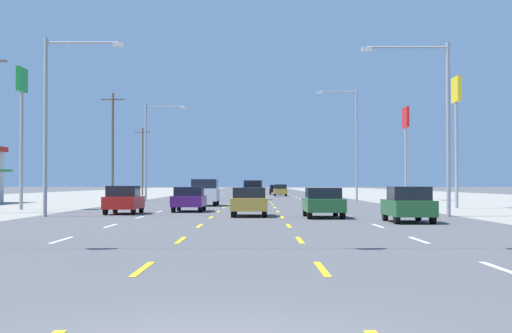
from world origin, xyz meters
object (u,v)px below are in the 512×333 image
object	(u,v)px
sedan_inner_left_far	(191,199)
hatchback_inner_right_distant_a	(283,190)
suv_center_turn_farthest	(255,190)
sedan_inner_right_distant_b	(278,189)
pole_sign_right_row_2	(408,128)
sedan_center_turn_mid	(252,201)
pole_sign_left_row_1	(24,105)
sedan_inner_right_near	(325,202)
streetlight_right_row_1	(355,137)
hatchback_far_left_midfar	(126,200)
streetlight_right_row_0	(441,114)
suv_inner_left_farther	(207,192)
pole_sign_right_row_1	(459,111)
streetlight_left_row_0	(56,112)
streetlight_left_row_1	(152,145)
hatchback_far_right_nearest	(411,204)

from	to	relation	value
sedan_inner_left_far	hatchback_inner_right_distant_a	size ratio (longest dim) A/B	1.15
suv_center_turn_farthest	sedan_inner_right_distant_b	world-z (taller)	suv_center_turn_farthest
pole_sign_right_row_2	sedan_inner_left_far	bearing A→B (deg)	-122.02
sedan_center_turn_mid	pole_sign_left_row_1	xyz separation A→B (m)	(-14.57, 9.45, 5.91)
sedan_inner_right_near	streetlight_right_row_1	size ratio (longest dim) A/B	0.42
sedan_inner_right_near	hatchback_far_left_midfar	bearing A→B (deg)	157.23
sedan_inner_left_far	sedan_inner_right_distant_b	size ratio (longest dim) A/B	1.00
sedan_inner_left_far	suv_center_turn_farthest	bearing A→B (deg)	83.51
sedan_inner_left_far	streetlight_right_row_0	xyz separation A→B (m)	(13.15, -6.91, 4.43)
sedan_inner_right_near	sedan_inner_right_distant_b	xyz separation A→B (m)	(-0.36, 77.17, 0.00)
sedan_inner_right_near	suv_inner_left_farther	xyz separation A→B (m)	(-7.10, 19.59, 0.27)
hatchback_far_left_midfar	pole_sign_right_row_1	bearing A→B (deg)	24.69
sedan_inner_right_near	sedan_inner_left_far	xyz separation A→B (m)	(-7.25, 7.97, 0.00)
sedan_center_turn_mid	streetlight_left_row_0	distance (m)	10.84
sedan_inner_left_far	sedan_inner_right_near	bearing A→B (deg)	-47.72
pole_sign_left_row_1	pole_sign_right_row_1	world-z (taller)	pole_sign_left_row_1
sedan_inner_right_near	hatchback_inner_right_distant_a	bearing A→B (deg)	90.07
streetlight_left_row_1	streetlight_right_row_1	size ratio (longest dim) A/B	0.86
suv_center_turn_farthest	suv_inner_left_farther	bearing A→B (deg)	-99.71
hatchback_inner_right_distant_a	suv_inner_left_farther	bearing A→B (deg)	-99.25
suv_center_turn_farthest	streetlight_left_row_1	world-z (taller)	streetlight_left_row_1
hatchback_far_right_nearest	suv_center_turn_farthest	distance (m)	45.19
sedan_center_turn_mid	hatchback_inner_right_distant_a	xyz separation A→B (m)	(3.55, 61.15, 0.03)
streetlight_left_row_1	streetlight_right_row_1	xyz separation A→B (m)	(19.54, 0.00, 0.75)
hatchback_far_left_midfar	suv_center_turn_farthest	xyz separation A→B (m)	(6.91, 35.66, 0.24)
streetlight_left_row_0	streetlight_right_row_0	size ratio (longest dim) A/B	1.03
sedan_inner_right_distant_b	streetlight_left_row_0	xyz separation A→B (m)	(-13.10, -76.11, 4.51)
hatchback_far_right_nearest	streetlight_left_row_0	xyz separation A→B (m)	(-16.70, 5.66, 4.48)
sedan_inner_left_far	pole_sign_right_row_2	xyz separation A→B (m)	(18.84, 30.12, 6.44)
sedan_center_turn_mid	streetlight_right_row_0	bearing A→B (deg)	-3.38
suv_center_turn_farthest	hatchback_far_right_nearest	bearing A→B (deg)	-81.30
sedan_inner_right_near	streetlight_left_row_1	distance (m)	38.58
pole_sign_left_row_1	pole_sign_right_row_2	size ratio (longest dim) A/B	0.98
sedan_inner_right_near	sedan_inner_right_distant_b	world-z (taller)	same
hatchback_far_left_midfar	pole_sign_right_row_2	xyz separation A→B (m)	(22.10, 33.68, 6.41)
streetlight_right_row_0	streetlight_right_row_1	size ratio (longest dim) A/B	0.82
sedan_inner_left_far	pole_sign_right_row_2	size ratio (longest dim) A/B	0.49
sedan_inner_right_distant_b	suv_center_turn_farthest	bearing A→B (deg)	-94.99
hatchback_far_right_nearest	sedan_inner_right_near	distance (m)	5.62
sedan_inner_right_near	pole_sign_right_row_2	bearing A→B (deg)	73.08
hatchback_far_right_nearest	pole_sign_right_row_1	world-z (taller)	pole_sign_right_row_1
suv_center_turn_farthest	streetlight_right_row_0	xyz separation A→B (m)	(9.51, -39.01, 4.16)
sedan_center_turn_mid	pole_sign_right_row_2	distance (m)	40.04
sedan_inner_right_near	pole_sign_right_row_1	bearing A→B (deg)	53.75
suv_inner_left_farther	pole_sign_right_row_2	bearing A→B (deg)	44.71
hatchback_inner_right_distant_a	pole_sign_left_row_1	world-z (taller)	pole_sign_left_row_1
sedan_inner_left_far	pole_sign_right_row_1	world-z (taller)	pole_sign_right_row_1
suv_center_turn_farthest	streetlight_right_row_1	world-z (taller)	streetlight_right_row_1
pole_sign_right_row_2	suv_inner_left_farther	bearing A→B (deg)	-135.29
sedan_inner_right_distant_b	pole_sign_right_row_2	xyz separation A→B (m)	(11.95, -39.07, 6.44)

